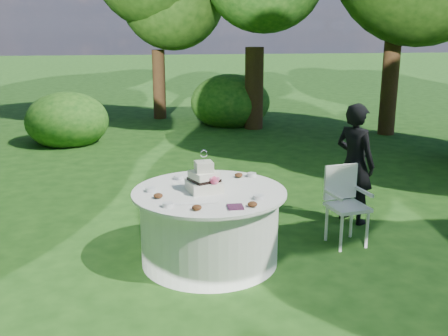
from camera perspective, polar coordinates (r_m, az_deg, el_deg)
The scene contains 9 objects.
ground at distance 5.56m, azimuth -1.56°, elevation -10.06°, with size 80.00×80.00×0.00m, color #15380F.
napkins at distance 4.78m, azimuth 1.25°, elevation -4.25°, with size 0.14×0.14×0.02m, color #491F3D.
feather_plume at distance 4.89m, azimuth -3.29°, elevation -3.85°, with size 0.48×0.07×0.01m, color white.
guest at distance 6.60m, azimuth 14.03°, elevation 0.49°, with size 0.54×0.36×1.49m, color black.
table at distance 5.40m, azimuth -1.58°, elevation -6.33°, with size 1.56×1.56×0.77m.
cake at distance 5.24m, azimuth -2.16°, elevation -1.31°, with size 0.38×0.38×0.43m.
chair at distance 5.98m, azimuth 12.99°, elevation -3.25°, with size 0.47×0.46×0.88m.
votives at distance 5.29m, azimuth -2.39°, elevation -2.18°, with size 1.20×0.98×0.04m.
petal_cups at distance 5.07m, azimuth -1.29°, elevation -2.91°, with size 0.98×1.08×0.05m.
Camera 1 is at (-0.56, -4.99, 2.38)m, focal length 42.00 mm.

